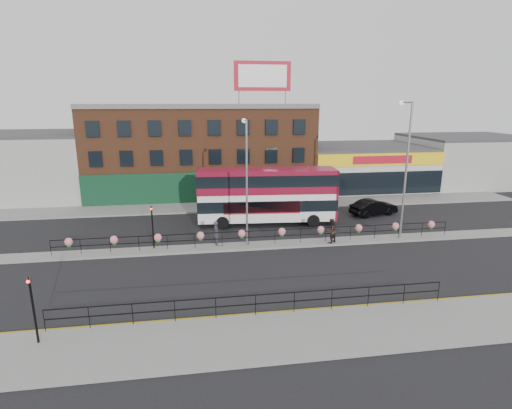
{
  "coord_description": "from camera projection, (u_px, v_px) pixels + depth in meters",
  "views": [
    {
      "loc": [
        -4.69,
        -28.07,
        10.64
      ],
      "look_at": [
        0.0,
        3.0,
        2.5
      ],
      "focal_mm": 28.0,
      "sensor_mm": 36.0,
      "label": 1
    }
  ],
  "objects": [
    {
      "name": "traffic_light_median",
      "position": [
        152.0,
        218.0,
        28.81
      ],
      "size": [
        0.15,
        0.28,
        3.65
      ],
      "color": "black",
      "rests_on": "median"
    },
    {
      "name": "ground",
      "position": [
        262.0,
        246.0,
        30.21
      ],
      "size": [
        120.0,
        120.0,
        0.0
      ],
      "primitive_type": "plane",
      "color": "black",
      "rests_on": "ground"
    },
    {
      "name": "lamp_column_east",
      "position": [
        405.0,
        159.0,
        30.3
      ],
      "size": [
        0.38,
        1.85,
        10.55
      ],
      "color": "gray",
      "rests_on": "median"
    },
    {
      "name": "yellow_line_inner",
      "position": [
        292.0,
        310.0,
        20.92
      ],
      "size": [
        60.0,
        0.1,
        0.01
      ],
      "primitive_type": "cube",
      "color": "gold",
      "rests_on": "ground"
    },
    {
      "name": "billboard",
      "position": [
        263.0,
        76.0,
        41.61
      ],
      "size": [
        6.0,
        0.29,
        4.4
      ],
      "color": "#B51124",
      "rests_on": "brick_building"
    },
    {
      "name": "pedestrian_a",
      "position": [
        216.0,
        233.0,
        29.84
      ],
      "size": [
        0.88,
        0.76,
        1.85
      ],
      "primitive_type": "imported",
      "rotation": [
        0.0,
        0.0,
        1.82
      ],
      "color": "#33313C",
      "rests_on": "median"
    },
    {
      "name": "yellow_line_outer",
      "position": [
        293.0,
        312.0,
        20.75
      ],
      "size": [
        60.0,
        0.1,
        0.01
      ],
      "primitive_type": "cube",
      "color": "gold",
      "rests_on": "ground"
    },
    {
      "name": "south_pavement",
      "position": [
        304.0,
        334.0,
        18.7
      ],
      "size": [
        60.0,
        4.0,
        0.15
      ],
      "primitive_type": "cube",
      "color": "gray",
      "rests_on": "ground"
    },
    {
      "name": "median",
      "position": [
        262.0,
        245.0,
        30.19
      ],
      "size": [
        60.0,
        1.6,
        0.15
      ],
      "primitive_type": "cube",
      "color": "gray",
      "rests_on": "ground"
    },
    {
      "name": "warehouse_east",
      "position": [
        465.0,
        159.0,
        53.01
      ],
      "size": [
        14.5,
        12.0,
        6.3
      ],
      "color": "#A1A09C",
      "rests_on": "ground"
    },
    {
      "name": "lamp_column_west",
      "position": [
        246.0,
        172.0,
        28.96
      ],
      "size": [
        0.33,
        1.63,
        9.28
      ],
      "color": "gray",
      "rests_on": "median"
    },
    {
      "name": "warehouse_west",
      "position": [
        21.0,
        165.0,
        44.93
      ],
      "size": [
        15.5,
        12.0,
        7.3
      ],
      "color": "#A1A09C",
      "rests_on": "ground"
    },
    {
      "name": "north_pavement",
      "position": [
        243.0,
        206.0,
        41.68
      ],
      "size": [
        60.0,
        4.0,
        0.15
      ],
      "primitive_type": "cube",
      "color": "gray",
      "rests_on": "ground"
    },
    {
      "name": "double_decker_bus",
      "position": [
        267.0,
        190.0,
        35.19
      ],
      "size": [
        12.35,
        3.72,
        4.93
      ],
      "color": "white",
      "rests_on": "ground"
    },
    {
      "name": "car",
      "position": [
        374.0,
        207.0,
        38.32
      ],
      "size": [
        3.91,
        5.45,
        1.53
      ],
      "primitive_type": "imported",
      "rotation": [
        0.0,
        0.0,
        1.83
      ],
      "color": "black",
      "rests_on": "ground"
    },
    {
      "name": "median_railing",
      "position": [
        262.0,
        233.0,
        29.95
      ],
      "size": [
        30.04,
        0.56,
        1.23
      ],
      "color": "black",
      "rests_on": "median"
    },
    {
      "name": "south_railing",
      "position": [
        256.0,
        300.0,
        20.01
      ],
      "size": [
        20.04,
        0.05,
        1.12
      ],
      "color": "black",
      "rests_on": "south_pavement"
    },
    {
      "name": "supermarket",
      "position": [
        360.0,
        166.0,
        50.91
      ],
      "size": [
        15.0,
        12.25,
        5.3
      ],
      "color": "silver",
      "rests_on": "ground"
    },
    {
      "name": "traffic_light_south",
      "position": [
        31.0,
        295.0,
        17.32
      ],
      "size": [
        0.15,
        0.28,
        3.65
      ],
      "color": "black",
      "rests_on": "south_pavement"
    },
    {
      "name": "pedestrian_b",
      "position": [
        331.0,
        231.0,
        30.28
      ],
      "size": [
        1.59,
        1.58,
        1.92
      ],
      "primitive_type": "imported",
      "rotation": [
        0.0,
        0.0,
        3.72
      ],
      "color": "black",
      "rests_on": "median"
    },
    {
      "name": "brick_building",
      "position": [
        202.0,
        149.0,
        47.45
      ],
      "size": [
        25.0,
        12.21,
        10.3
      ],
      "color": "brown",
      "rests_on": "ground"
    }
  ]
}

